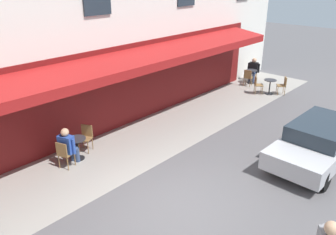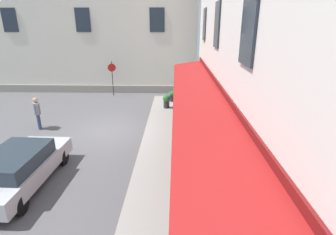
# 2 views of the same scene
# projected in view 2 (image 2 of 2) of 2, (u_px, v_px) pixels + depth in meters

# --- Properties ---
(ground_plane) EXTENTS (70.00, 70.00, 0.00)m
(ground_plane) POSITION_uv_depth(u_px,v_px,m) (110.00, 131.00, 13.56)
(ground_plane) COLOR #565456
(sidewalk_cafe_terrace) EXTENTS (20.50, 3.20, 0.01)m
(sidewalk_cafe_terrace) POSITION_uv_depth(u_px,v_px,m) (175.00, 163.00, 10.42)
(sidewalk_cafe_terrace) COLOR gray
(sidewalk_cafe_terrace) RESTS_ON ground_plane
(back_alley_steps) EXTENTS (2.40, 1.75, 0.60)m
(back_alley_steps) POSITION_uv_depth(u_px,v_px,m) (191.00, 95.00, 19.57)
(back_alley_steps) COLOR gray
(back_alley_steps) RESTS_ON ground_plane
(cafe_table_mid_terrace) EXTENTS (0.60, 0.60, 0.75)m
(cafe_table_mid_terrace) POSITION_uv_depth(u_px,v_px,m) (187.00, 121.00, 13.55)
(cafe_table_mid_terrace) COLOR black
(cafe_table_mid_terrace) RESTS_ON ground_plane
(cafe_chair_wicker_kerbside) EXTENTS (0.51, 0.51, 0.91)m
(cafe_chair_wicker_kerbside) POSITION_uv_depth(u_px,v_px,m) (183.00, 116.00, 14.10)
(cafe_chair_wicker_kerbside) COLOR olive
(cafe_chair_wicker_kerbside) RESTS_ON ground_plane
(cafe_chair_wicker_corner_right) EXTENTS (0.54, 0.54, 0.91)m
(cafe_chair_wicker_corner_right) POSITION_uv_depth(u_px,v_px,m) (194.00, 124.00, 13.00)
(cafe_chair_wicker_corner_right) COLOR olive
(cafe_chair_wicker_corner_right) RESTS_ON ground_plane
(seated_companion_in_blue) EXTENTS (0.62, 0.64, 1.31)m
(seated_companion_in_blue) POSITION_uv_depth(u_px,v_px,m) (185.00, 115.00, 13.86)
(seated_companion_in_blue) COLOR navy
(seated_companion_in_blue) RESTS_ON ground_plane
(walking_pedestrian_in_grey) EXTENTS (0.60, 0.51, 1.71)m
(walking_pedestrian_in_grey) POSITION_uv_depth(u_px,v_px,m) (37.00, 111.00, 13.51)
(walking_pedestrian_in_grey) COLOR navy
(walking_pedestrian_in_grey) RESTS_ON ground_plane
(no_parking_sign) EXTENTS (0.18, 0.57, 2.60)m
(no_parking_sign) POSITION_uv_depth(u_px,v_px,m) (112.00, 72.00, 19.69)
(no_parking_sign) COLOR black
(no_parking_sign) RESTS_ON ground_plane
(potted_plant_entrance_right) EXTENTS (0.41, 0.41, 0.74)m
(potted_plant_entrance_right) POSITION_uv_depth(u_px,v_px,m) (176.00, 91.00, 20.10)
(potted_plant_entrance_right) COLOR #2D2D33
(potted_plant_entrance_right) RESTS_ON ground_plane
(potted_plant_entrance_left) EXTENTS (0.34, 0.34, 1.10)m
(potted_plant_entrance_left) POSITION_uv_depth(u_px,v_px,m) (186.00, 93.00, 18.84)
(potted_plant_entrance_left) COLOR brown
(potted_plant_entrance_left) RESTS_ON ground_plane
(potted_plant_under_sign) EXTENTS (0.33, 0.33, 1.15)m
(potted_plant_under_sign) POSITION_uv_depth(u_px,v_px,m) (191.00, 90.00, 19.73)
(potted_plant_under_sign) COLOR #2D2D33
(potted_plant_under_sign) RESTS_ON ground_plane
(potted_plant_by_steps) EXTENTS (0.47, 0.47, 0.88)m
(potted_plant_by_steps) POSITION_uv_depth(u_px,v_px,m) (166.00, 101.00, 17.13)
(potted_plant_by_steps) COLOR #2D2D33
(potted_plant_by_steps) RESTS_ON ground_plane
(potted_plant_mid_terrace) EXTENTS (0.45, 0.45, 0.73)m
(potted_plant_mid_terrace) POSITION_uv_depth(u_px,v_px,m) (172.00, 96.00, 18.69)
(potted_plant_mid_terrace) COLOR #2D2D33
(potted_plant_mid_terrace) RESTS_ON ground_plane
(parked_car_silver) EXTENTS (4.34, 1.91, 1.33)m
(parked_car_silver) POSITION_uv_depth(u_px,v_px,m) (19.00, 167.00, 8.76)
(parked_car_silver) COLOR #B7B7BC
(parked_car_silver) RESTS_ON ground_plane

